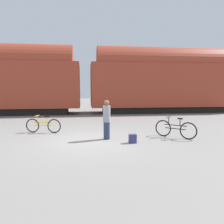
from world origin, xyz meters
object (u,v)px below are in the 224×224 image
Objects in this scene: bicycle_yellow at (43,125)px; backpack at (133,139)px; person_in_grey at (107,120)px; freight_train at (85,78)px; bicycle_black at (175,129)px.

bicycle_yellow reaches higher than backpack.
freight_train is at bearing 2.76° from person_in_grey.
bicycle_black reaches higher than bicycle_yellow.
backpack is (-1.98, -0.64, -0.21)m from bicycle_black.
person_in_grey is at bearing 140.28° from backpack.
bicycle_black reaches higher than backpack.
person_in_grey reaches higher than backpack.
person_in_grey is 4.72× the size of backpack.
bicycle_black is at bearing -93.95° from person_in_grey.
bicycle_yellow is 3.35m from person_in_grey.
freight_train is 79.82× the size of backpack.
backpack is at bearing -81.05° from freight_train.
freight_train is 11.14m from backpack.
bicycle_yellow is at bearing 57.03° from person_in_grey.
backpack is at bearing -131.35° from person_in_grey.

